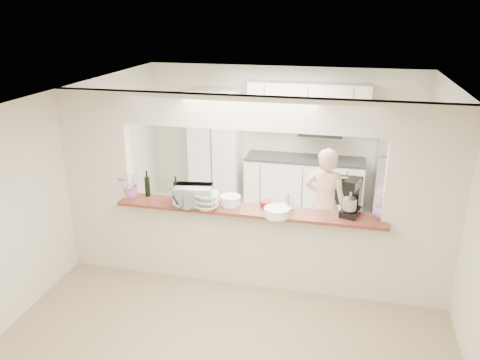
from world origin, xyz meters
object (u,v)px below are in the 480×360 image
(toaster_oven, at_px, (194,196))
(person, at_px, (325,204))
(refrigerator, at_px, (398,170))
(stand_mixer, at_px, (352,199))

(toaster_oven, bearing_deg, person, 24.50)
(toaster_oven, xyz_separation_m, person, (1.61, 1.04, -0.40))
(refrigerator, height_order, stand_mixer, refrigerator)
(stand_mixer, bearing_deg, person, 111.81)
(refrigerator, relative_size, toaster_oven, 3.58)
(stand_mixer, height_order, person, person)
(stand_mixer, bearing_deg, refrigerator, 72.90)
(person, bearing_deg, stand_mixer, 123.60)
(refrigerator, distance_m, stand_mixer, 2.74)
(refrigerator, xyz_separation_m, person, (-1.14, -1.71, -0.02))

